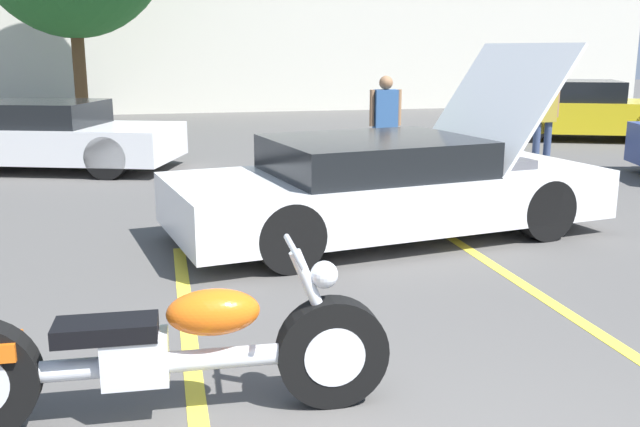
{
  "coord_description": "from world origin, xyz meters",
  "views": [
    {
      "loc": [
        -1.14,
        -2.26,
        2.06
      ],
      "look_at": [
        0.04,
        3.01,
        0.8
      ],
      "focal_mm": 40.0,
      "sensor_mm": 36.0,
      "label": 1
    }
  ],
  "objects_px": {
    "parked_car_mid_left_row": "(50,137)",
    "spectator_midground": "(385,119)",
    "motorcycle": "(162,354)",
    "parked_car_mid_right_row": "(581,111)",
    "show_car_hood_open": "(389,186)",
    "spectator_near_motorcycle": "(544,109)"
  },
  "relations": [
    {
      "from": "motorcycle",
      "to": "spectator_midground",
      "type": "xyz_separation_m",
      "value": [
        3.53,
        6.99,
        0.57
      ]
    },
    {
      "from": "spectator_near_motorcycle",
      "to": "parked_car_mid_right_row",
      "type": "bearing_deg",
      "value": 51.13
    },
    {
      "from": "parked_car_mid_left_row",
      "to": "spectator_midground",
      "type": "bearing_deg",
      "value": -3.1
    },
    {
      "from": "parked_car_mid_left_row",
      "to": "parked_car_mid_right_row",
      "type": "relative_size",
      "value": 1.04
    },
    {
      "from": "show_car_hood_open",
      "to": "spectator_near_motorcycle",
      "type": "distance_m",
      "value": 4.91
    },
    {
      "from": "motorcycle",
      "to": "spectator_near_motorcycle",
      "type": "bearing_deg",
      "value": 49.79
    },
    {
      "from": "spectator_midground",
      "to": "show_car_hood_open",
      "type": "bearing_deg",
      "value": -106.87
    },
    {
      "from": "show_car_hood_open",
      "to": "spectator_near_motorcycle",
      "type": "xyz_separation_m",
      "value": [
        3.69,
        3.21,
        0.52
      ]
    },
    {
      "from": "spectator_near_motorcycle",
      "to": "parked_car_mid_left_row",
      "type": "bearing_deg",
      "value": 163.88
    },
    {
      "from": "parked_car_mid_right_row",
      "to": "spectator_near_motorcycle",
      "type": "height_order",
      "value": "spectator_near_motorcycle"
    },
    {
      "from": "motorcycle",
      "to": "parked_car_mid_right_row",
      "type": "height_order",
      "value": "parked_car_mid_right_row"
    },
    {
      "from": "motorcycle",
      "to": "parked_car_mid_right_row",
      "type": "relative_size",
      "value": 0.58
    },
    {
      "from": "parked_car_mid_left_row",
      "to": "spectator_near_motorcycle",
      "type": "height_order",
      "value": "spectator_near_motorcycle"
    },
    {
      "from": "motorcycle",
      "to": "spectator_midground",
      "type": "height_order",
      "value": "spectator_midground"
    },
    {
      "from": "motorcycle",
      "to": "parked_car_mid_left_row",
      "type": "bearing_deg",
      "value": 103.17
    },
    {
      "from": "show_car_hood_open",
      "to": "spectator_midground",
      "type": "height_order",
      "value": "show_car_hood_open"
    },
    {
      "from": "parked_car_mid_right_row",
      "to": "spectator_near_motorcycle",
      "type": "distance_m",
      "value": 5.32
    },
    {
      "from": "parked_car_mid_left_row",
      "to": "spectator_near_motorcycle",
      "type": "distance_m",
      "value": 8.35
    },
    {
      "from": "parked_car_mid_left_row",
      "to": "spectator_midground",
      "type": "height_order",
      "value": "spectator_midground"
    },
    {
      "from": "parked_car_mid_left_row",
      "to": "spectator_near_motorcycle",
      "type": "relative_size",
      "value": 2.55
    },
    {
      "from": "show_car_hood_open",
      "to": "parked_car_mid_left_row",
      "type": "bearing_deg",
      "value": 117.74
    },
    {
      "from": "parked_car_mid_right_row",
      "to": "spectator_midground",
      "type": "distance_m",
      "value": 7.19
    }
  ]
}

